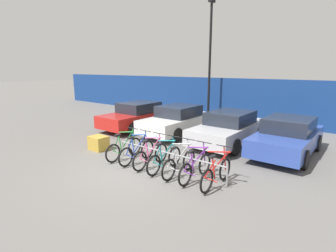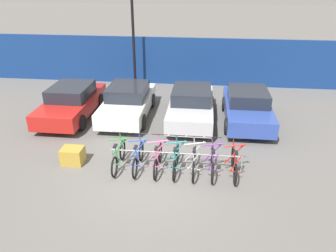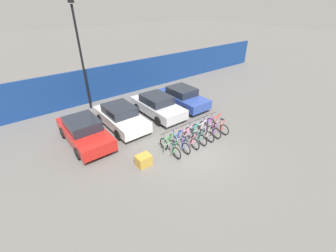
{
  "view_description": "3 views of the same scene",
  "coord_description": "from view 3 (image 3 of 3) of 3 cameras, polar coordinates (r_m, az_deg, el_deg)",
  "views": [
    {
      "loc": [
        5.67,
        -5.58,
        3.2
      ],
      "look_at": [
        0.22,
        1.39,
        1.23
      ],
      "focal_mm": 28.0,
      "sensor_mm": 36.0,
      "label": 1
    },
    {
      "loc": [
        1.52,
        -8.33,
        5.78
      ],
      "look_at": [
        0.43,
        1.2,
        1.25
      ],
      "focal_mm": 35.0,
      "sensor_mm": 36.0,
      "label": 2
    },
    {
      "loc": [
        -7.05,
        -6.83,
        7.11
      ],
      "look_at": [
        -0.07,
        1.99,
        0.63
      ],
      "focal_mm": 24.0,
      "sensor_mm": 36.0,
      "label": 3
    }
  ],
  "objects": [
    {
      "name": "bicycle_pink",
      "position": [
        12.32,
        5.19,
        -3.33
      ],
      "size": [
        0.68,
        1.71,
        1.05
      ],
      "rotation": [
        0.0,
        0.0,
        0.04
      ],
      "color": "black",
      "rests_on": "ground"
    },
    {
      "name": "bicycle_teal",
      "position": [
        12.67,
        7.09,
        -2.44
      ],
      "size": [
        0.68,
        1.71,
        1.05
      ],
      "rotation": [
        0.0,
        0.0,
        0.04
      ],
      "color": "black",
      "rests_on": "ground"
    },
    {
      "name": "bicycle_green",
      "position": [
        11.61,
        0.53,
        -5.5
      ],
      "size": [
        0.68,
        1.71,
        1.05
      ],
      "rotation": [
        0.0,
        0.0,
        0.01
      ],
      "color": "black",
      "rests_on": "ground"
    },
    {
      "name": "lamp_post",
      "position": [
        16.4,
        -21.26,
        16.63
      ],
      "size": [
        0.24,
        0.44,
        7.01
      ],
      "color": "black",
      "rests_on": "ground"
    },
    {
      "name": "car_white",
      "position": [
        14.19,
        -11.91,
        2.35
      ],
      "size": [
        1.91,
        4.21,
        1.4
      ],
      "color": "silver",
      "rests_on": "ground"
    },
    {
      "name": "car_red",
      "position": [
        13.2,
        -20.52,
        -1.25
      ],
      "size": [
        1.91,
        4.31,
        1.4
      ],
      "color": "red",
      "rests_on": "ground"
    },
    {
      "name": "bicycle_blue",
      "position": [
        11.96,
        2.94,
        -4.38
      ],
      "size": [
        0.68,
        1.71,
        1.05
      ],
      "rotation": [
        0.0,
        0.0,
        0.06
      ],
      "color": "black",
      "rests_on": "ground"
    },
    {
      "name": "car_silver",
      "position": [
        15.38,
        -2.72,
        5.24
      ],
      "size": [
        1.91,
        4.3,
        1.4
      ],
      "color": "#B7B7BC",
      "rests_on": "ground"
    },
    {
      "name": "bike_rack",
      "position": [
        12.68,
        6.6,
        -1.74
      ],
      "size": [
        4.22,
        0.04,
        0.57
      ],
      "color": "gray",
      "rests_on": "ground"
    },
    {
      "name": "cargo_crate",
      "position": [
        11.01,
        -6.2,
        -8.66
      ],
      "size": [
        0.7,
        0.56,
        0.55
      ],
      "primitive_type": "cube",
      "color": "#B28C33",
      "rests_on": "ground"
    },
    {
      "name": "car_blue",
      "position": [
        16.75,
        3.7,
        7.34
      ],
      "size": [
        1.91,
        4.14,
        1.4
      ],
      "color": "#2D479E",
      "rests_on": "ground"
    },
    {
      "name": "ground_plane",
      "position": [
        12.12,
        6.16,
        -6.19
      ],
      "size": [
        120.0,
        120.0,
        0.0
      ],
      "primitive_type": "plane",
      "color": "#605E5B"
    },
    {
      "name": "bicycle_silver",
      "position": [
        13.03,
        8.89,
        -1.59
      ],
      "size": [
        0.68,
        1.71,
        1.05
      ],
      "rotation": [
        0.0,
        0.0,
        0.02
      ],
      "color": "black",
      "rests_on": "ground"
    },
    {
      "name": "bicycle_red",
      "position": [
        13.86,
        12.46,
        0.1
      ],
      "size": [
        0.68,
        1.71,
        1.05
      ],
      "rotation": [
        0.0,
        0.0,
        0.05
      ],
      "color": "black",
      "rests_on": "ground"
    },
    {
      "name": "bicycle_purple",
      "position": [
        13.4,
        10.59,
        -0.78
      ],
      "size": [
        0.68,
        1.71,
        1.05
      ],
      "rotation": [
        0.0,
        0.0,
        -0.04
      ],
      "color": "black",
      "rests_on": "ground"
    },
    {
      "name": "hoarding_wall",
      "position": [
        18.71,
        -14.49,
        10.88
      ],
      "size": [
        36.0,
        0.16,
        2.59
      ],
      "primitive_type": "cube",
      "color": "navy",
      "rests_on": "ground"
    }
  ]
}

